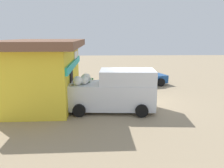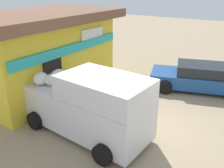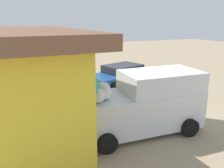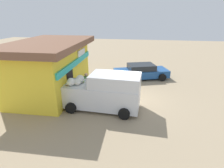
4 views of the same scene
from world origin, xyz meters
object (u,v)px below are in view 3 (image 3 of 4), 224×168
storefront_bar (15,81)px  delivery_van (143,103)px  paint_bucket (69,101)px  parked_sedan (122,75)px  unloaded_banana_pile (54,140)px  vendor_standing (94,99)px  customer_bending (97,117)px

storefront_bar → delivery_van: bearing=-113.9°
delivery_van → paint_bucket: size_ratio=14.73×
parked_sedan → paint_bucket: parked_sedan is taller
parked_sedan → unloaded_banana_pile: size_ratio=5.50×
vendor_standing → unloaded_banana_pile: size_ratio=1.93×
storefront_bar → customer_bending: storefront_bar is taller
delivery_van → customer_bending: (-0.17, 1.76, -0.16)m
customer_bending → paint_bucket: (3.81, -0.02, -0.71)m
storefront_bar → paint_bucket: 3.35m
parked_sedan → vendor_standing: 5.63m
storefront_bar → customer_bending: (-1.91, -2.18, -0.95)m
unloaded_banana_pile → paint_bucket: (3.47, -1.31, -0.05)m
storefront_bar → parked_sedan: storefront_bar is taller
customer_bending → paint_bucket: customer_bending is taller
delivery_van → customer_bending: size_ratio=3.35×
delivery_van → paint_bucket: bearing=25.5°
vendor_standing → customer_bending: (-1.39, 0.40, -0.10)m
storefront_bar → delivery_van: 4.38m
storefront_bar → paint_bucket: (1.90, -2.20, -1.66)m
parked_sedan → vendor_standing: bearing=142.7°
parked_sedan → paint_bucket: bearing=118.3°
delivery_van → parked_sedan: delivery_van is taller
customer_bending → unloaded_banana_pile: customer_bending is taller
vendor_standing → customer_bending: vendor_standing is taller
storefront_bar → customer_bending: size_ratio=5.03×
delivery_van → paint_bucket: (3.65, 1.74, -0.87)m
vendor_standing → storefront_bar: bearing=78.6°
vendor_standing → unloaded_banana_pile: vendor_standing is taller
delivery_van → unloaded_banana_pile: (0.18, 3.05, -0.82)m
delivery_van → unloaded_banana_pile: delivery_van is taller
unloaded_banana_pile → storefront_bar: bearing=29.7°
vendor_standing → unloaded_banana_pile: 2.13m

